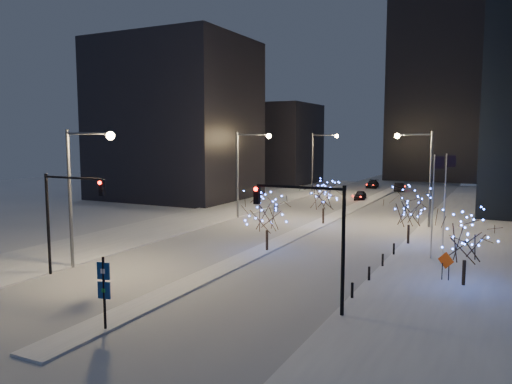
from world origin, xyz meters
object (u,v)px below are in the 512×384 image
Objects in this scene: traffic_signal_west at (64,208)px; construction_sign at (446,263)px; holiday_tree_median_far at (324,195)px; car_mid at (399,187)px; wayfinding_sign at (104,286)px; street_lamp_w_near at (80,179)px; street_lamp_w_far at (319,155)px; holiday_tree_plaza_near at (465,238)px; car_far at (373,184)px; holiday_tree_median_near at (267,212)px; street_lamp_east at (422,166)px; traffic_signal_east at (315,226)px; holiday_tree_plaza_far at (409,207)px; car_near at (360,195)px; street_lamp_w_mid at (246,163)px.

traffic_signal_west is 25.51m from construction_sign.
traffic_signal_west reaches higher than holiday_tree_median_far.
wayfinding_sign is (-0.81, -70.55, 1.56)m from car_mid.
street_lamp_w_near is 50.00m from street_lamp_w_far.
street_lamp_w_near is at bearing -162.86° from holiday_tree_plaza_near.
holiday_tree_plaza_near is at bearing -59.72° from street_lamp_w_far.
car_mid is (10.44, 12.55, -5.77)m from street_lamp_w_far.
holiday_tree_median_near is at bearing -91.13° from car_far.
street_lamp_w_near is at bearing -124.19° from street_lamp_east.
street_lamp_east is 37.44m from wayfinding_sign.
street_lamp_east reaches higher than wayfinding_sign.
traffic_signal_west is 1.45× the size of car_far.
traffic_signal_east is 1.88× the size of wayfinding_sign.
holiday_tree_median_near is 2.68× the size of construction_sign.
traffic_signal_west is 1.39× the size of holiday_tree_plaza_far.
street_lamp_w_far is (0.00, 50.00, 0.00)m from street_lamp_w_near.
holiday_tree_plaza_near is (14.30, -54.92, 2.42)m from car_mid.
holiday_tree_median_far is (2.00, -22.82, 2.56)m from car_near.
street_lamp_w_far is 1.00× the size of street_lamp_east.
street_lamp_w_far reaches higher than construction_sign.
holiday_tree_plaza_far is (10.00, -6.31, 0.10)m from holiday_tree_median_far.
traffic_signal_east is at bearing -128.48° from holiday_tree_plaza_near.
street_lamp_w_near is at bearing 74.38° from car_mid.
car_mid is 0.94× the size of holiday_tree_plaza_near.
street_lamp_w_near is 25.53m from construction_sign.
traffic_signal_east is 27.42m from holiday_tree_median_far.
car_near is 0.80× the size of holiday_tree_plaza_far.
holiday_tree_plaza_near is (15.30, -17.41, -0.09)m from holiday_tree_median_far.
car_near is 0.86× the size of holiday_tree_plaza_near.
street_lamp_w_far is at bearing 44.11° from car_mid.
car_near is at bearing 136.48° from construction_sign.
street_lamp_east is at bearing 92.58° from holiday_tree_plaza_far.
holiday_tree_plaza_near is at bearing -75.79° from car_near.
car_far is (4.86, 41.26, -5.80)m from street_lamp_w_mid.
holiday_tree_median_far is 1.35× the size of wayfinding_sign.
traffic_signal_east is (17.88, -1.00, -1.74)m from street_lamp_w_near.
holiday_tree_median_far is (-9.58, -2.96, -3.21)m from street_lamp_east.
street_lamp_w_near reaches higher than traffic_signal_west.
traffic_signal_east is at bearing -84.91° from car_far.
street_lamp_w_mid is 30.41m from holiday_tree_plaza_near.
holiday_tree_median_far is (9.44, -24.96, -3.26)m from street_lamp_w_far.
holiday_tree_median_near is (9.44, 10.87, -3.15)m from street_lamp_w_near.
traffic_signal_east is 1.49× the size of holiday_tree_plaza_near.
street_lamp_w_far is at bearing 90.00° from street_lamp_w_mid.
car_near is 2.13× the size of construction_sign.
holiday_tree_plaza_far is (1.56, 19.73, -1.42)m from traffic_signal_east.
street_lamp_w_mid is at bearing 168.94° from construction_sign.
street_lamp_east reaches higher than car_near.
holiday_tree_plaza_far is at bearing -87.42° from street_lamp_east.
street_lamp_w_near reaches higher than holiday_tree_median_near.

